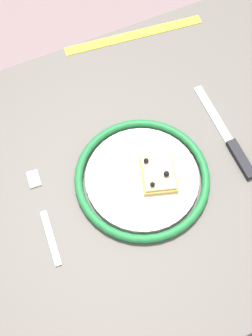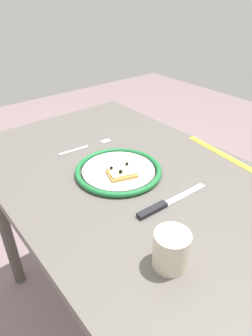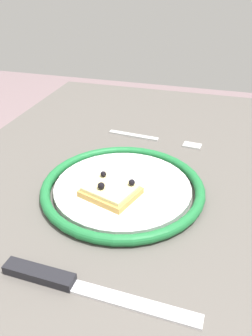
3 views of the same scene
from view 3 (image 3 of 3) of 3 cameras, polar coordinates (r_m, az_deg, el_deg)
name	(u,v)px [view 3 (image 3 of 3)]	position (r m, az deg, el deg)	size (l,w,h in m)	color
dining_table	(131,248)	(0.62, 0.85, -13.16)	(1.09, 0.71, 0.77)	#5B5651
plate	(123,188)	(0.56, -0.54, -3.28)	(0.27, 0.27, 0.02)	white
pizza_slice_near	(111,190)	(0.54, -2.57, -3.72)	(0.09, 0.10, 0.03)	tan
knife	(64,281)	(0.43, -10.24, -17.98)	(0.03, 0.24, 0.01)	silver
fork	(155,139)	(0.73, 4.78, 4.78)	(0.04, 0.20, 0.00)	silver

